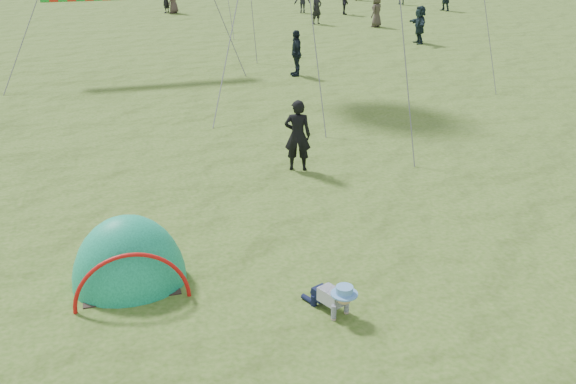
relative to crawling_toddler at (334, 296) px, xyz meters
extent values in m
plane|color=#315414|center=(-1.12, 0.62, -0.29)|extent=(140.00, 140.00, 0.00)
ellipsoid|color=#11764E|center=(-2.95, 1.79, -0.29)|extent=(1.87, 1.54, 2.42)
imported|color=black|center=(1.28, 6.03, 0.58)|extent=(0.73, 0.60, 1.73)
imported|color=black|center=(4.22, 15.73, 0.58)|extent=(0.49, 1.04, 1.74)
imported|color=black|center=(12.28, 31.31, 0.60)|extent=(1.12, 1.32, 1.77)
imported|color=black|center=(11.98, 20.69, 0.61)|extent=(0.74, 1.72, 1.79)
imported|color=black|center=(9.24, 28.01, 0.58)|extent=(0.74, 0.60, 1.74)
imported|color=black|center=(9.93, 32.89, 0.54)|extent=(1.18, 0.84, 1.65)
imported|color=#39332A|center=(12.11, 26.07, 0.57)|extent=(0.99, 0.94, 1.71)
camera|label=1|loc=(-3.04, -7.83, 5.31)|focal=40.00mm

